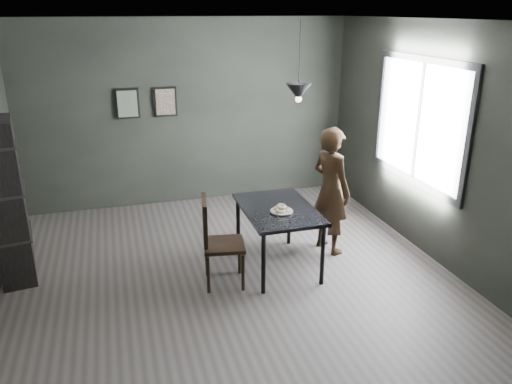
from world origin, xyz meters
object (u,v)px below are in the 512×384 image
object	(u,v)px
cafe_table	(278,214)
shelf_unit	(7,203)
wood_chair	(215,236)
pendant_lamp	(299,92)
woman	(331,191)
white_plate	(282,212)

from	to	relation	value
cafe_table	shelf_unit	world-z (taller)	shelf_unit
wood_chair	shelf_unit	distance (m)	2.29
shelf_unit	pendant_lamp	xyz separation A→B (m)	(3.17, -0.46, 1.13)
woman	pendant_lamp	size ratio (longest dim) A/B	1.85
white_plate	cafe_table	bearing A→B (deg)	87.22
wood_chair	pendant_lamp	xyz separation A→B (m)	(1.03, 0.30, 1.47)
cafe_table	woman	size ratio (longest dim) A/B	0.75
woman	shelf_unit	world-z (taller)	shelf_unit
pendant_lamp	shelf_unit	bearing A→B (deg)	171.74
white_plate	pendant_lamp	xyz separation A→B (m)	(0.26, 0.24, 1.29)
woman	shelf_unit	bearing A→B (deg)	65.69
woman	pendant_lamp	distance (m)	1.36
wood_chair	shelf_unit	size ratio (longest dim) A/B	0.55
shelf_unit	pendant_lamp	bearing A→B (deg)	-16.85
cafe_table	woman	bearing A→B (deg)	17.03
white_plate	pendant_lamp	size ratio (longest dim) A/B	0.27
white_plate	shelf_unit	bearing A→B (deg)	166.45
white_plate	shelf_unit	xyz separation A→B (m)	(-2.91, 0.70, 0.16)
white_plate	shelf_unit	distance (m)	3.00
woman	wood_chair	xyz separation A→B (m)	(-1.55, -0.43, -0.22)
wood_chair	pendant_lamp	bearing A→B (deg)	24.57
cafe_table	white_plate	size ratio (longest dim) A/B	5.22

